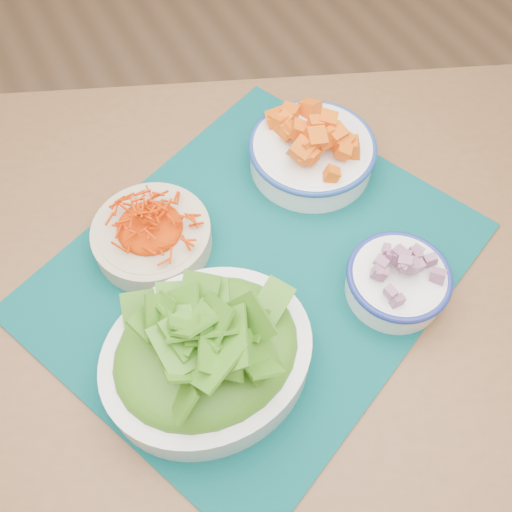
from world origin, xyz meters
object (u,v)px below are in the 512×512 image
Objects in this scene: lettuce_bowl at (207,351)px; onion_bowl at (398,278)px; carrot_bowl at (151,232)px; placemat at (256,267)px; table at (257,305)px; squash_bowl at (313,146)px.

lettuce_bowl reaches higher than onion_bowl.
carrot_bowl is at bearing 86.39° from lettuce_bowl.
lettuce_bowl is (-0.13, -0.11, 0.06)m from placemat.
squash_bowl reaches higher than table.
table is at bearing 36.91° from lettuce_bowl.
table is at bearing -47.72° from carrot_bowl.
squash_bowl reaches higher than placemat.
placemat is (0.01, 0.02, 0.09)m from table.
lettuce_bowl is at bearing -119.12° from table.
lettuce_bowl is 1.54× the size of onion_bowl.
squash_bowl is 0.78× the size of lettuce_bowl.
placemat is at bearing -42.06° from carrot_bowl.
placemat is 0.17m from carrot_bowl.
placemat is at bearing 140.67° from onion_bowl.
carrot_bowl is 0.97× the size of onion_bowl.
squash_bowl is (0.18, 0.15, 0.14)m from table.
lettuce_bowl is 0.29m from onion_bowl.
lettuce_bowl is (-0.12, -0.10, 0.15)m from table.
onion_bowl is at bearing -11.71° from table.
placemat reaches higher than table.
table is at bearing -136.10° from placemat.
lettuce_bowl reaches higher than table.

